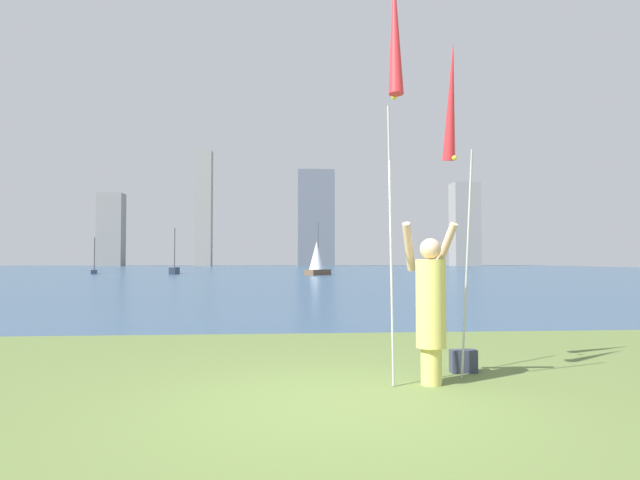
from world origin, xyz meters
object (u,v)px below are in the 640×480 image
at_px(kite_flag_left, 395,37).
at_px(sailboat_2, 317,259).
at_px(kite_flag_right, 452,108).
at_px(bag, 463,361).
at_px(sailboat_0, 174,270).
at_px(person, 431,304).
at_px(sailboat_4, 94,271).

distance_m(kite_flag_left, sailboat_2, 41.69).
xyz_separation_m(kite_flag_right, sailboat_2, (1.23, 40.83, -1.85)).
bearing_deg(bag, kite_flag_right, -160.99).
xyz_separation_m(kite_flag_left, sailboat_0, (-11.11, 46.00, -3.42)).
bearing_deg(sailboat_0, person, -75.85).
bearing_deg(sailboat_4, bag, -66.84).
relative_size(bag, sailboat_0, 0.07).
distance_m(kite_flag_left, kite_flag_right, 1.27).
xyz_separation_m(sailboat_0, sailboat_4, (-7.91, 1.59, -0.11)).
bearing_deg(person, kite_flag_right, 31.75).
bearing_deg(kite_flag_left, kite_flag_right, 40.37).
height_order(kite_flag_left, sailboat_2, kite_flag_left).
bearing_deg(sailboat_2, bag, -91.54).
relative_size(person, kite_flag_left, 0.39).
bearing_deg(kite_flag_left, sailboat_4, 111.78).
height_order(kite_flag_left, sailboat_0, kite_flag_left).
height_order(kite_flag_right, sailboat_2, sailboat_2).
xyz_separation_m(kite_flag_right, sailboat_0, (-11.98, 45.26, -2.87)).
height_order(bag, sailboat_2, sailboat_2).
height_order(sailboat_0, sailboat_4, sailboat_0).
bearing_deg(kite_flag_left, sailboat_2, 87.11).
height_order(kite_flag_left, bag, kite_flag_left).
distance_m(kite_flag_right, sailboat_4, 50.98).
distance_m(kite_flag_right, bag, 3.11).
relative_size(person, kite_flag_right, 0.45).
relative_size(kite_flag_right, sailboat_2, 0.87).
distance_m(bag, sailboat_2, 40.82).
bearing_deg(sailboat_2, kite_flag_right, -91.73).
relative_size(sailboat_0, sailboat_2, 0.94).
relative_size(sailboat_2, sailboat_4, 1.33).
xyz_separation_m(bag, sailboat_0, (-12.11, 45.21, 0.24)).
relative_size(bag, sailboat_2, 0.07).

